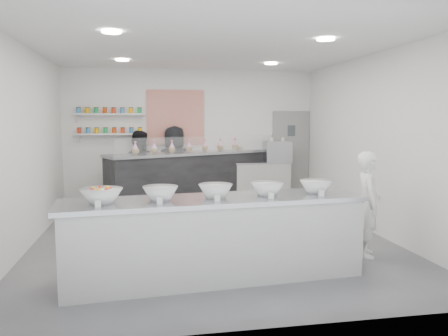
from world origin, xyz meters
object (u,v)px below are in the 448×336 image
at_px(staff_left, 139,170).
at_px(staff_right, 175,167).
at_px(espresso_ledge, 261,183).
at_px(back_bar, 197,180).
at_px(espresso_machine, 277,152).
at_px(prep_counter, 216,238).
at_px(woman_prep, 368,204).

relative_size(staff_left, staff_right, 0.94).
bearing_deg(espresso_ledge, back_bar, -171.45).
bearing_deg(staff_right, espresso_machine, 166.47).
xyz_separation_m(espresso_machine, staff_right, (-2.31, 0.03, -0.29)).
xyz_separation_m(prep_counter, staff_right, (-0.19, 4.46, 0.39)).
distance_m(prep_counter, staff_right, 4.48).
height_order(prep_counter, staff_left, staff_left).
relative_size(prep_counter, staff_right, 2.04).
height_order(espresso_machine, staff_right, staff_right).
bearing_deg(staff_left, back_bar, -175.89).
height_order(espresso_machine, staff_left, staff_left).
xyz_separation_m(back_bar, staff_left, (-1.24, 0.25, 0.22)).
bearing_deg(staff_left, espresso_machine, -164.97).
bearing_deg(woman_prep, espresso_machine, 20.34).
distance_m(espresso_machine, woman_prep, 3.97).
distance_m(prep_counter, back_bar, 4.22).
xyz_separation_m(espresso_ledge, staff_left, (-2.72, 0.03, 0.36)).
relative_size(espresso_machine, staff_right, 0.33).
bearing_deg(back_bar, prep_counter, -118.02).
distance_m(prep_counter, espresso_ledge, 4.77).
distance_m(back_bar, staff_left, 1.28).
xyz_separation_m(prep_counter, staff_left, (-0.96, 4.46, 0.34)).
relative_size(espresso_ledge, staff_right, 0.72).
height_order(espresso_ledge, espresso_machine, espresso_machine).
bearing_deg(espresso_ledge, woman_prep, -83.24).
relative_size(back_bar, staff_left, 2.37).
height_order(prep_counter, staff_right, staff_right).
distance_m(back_bar, staff_right, 0.59).
bearing_deg(espresso_machine, woman_prep, -88.50).
relative_size(prep_counter, espresso_machine, 6.11).
relative_size(back_bar, espresso_ledge, 3.08).
xyz_separation_m(staff_left, staff_right, (0.77, 0.00, 0.05)).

